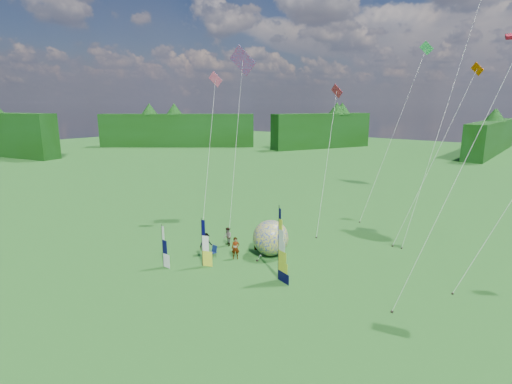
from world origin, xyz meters
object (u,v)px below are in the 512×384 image
Objects in this scene: feather_banner_main at (279,244)px; kite_whale at (447,97)px; spectator_a at (236,248)px; side_banner_far at (163,246)px; bol_inflatable at (271,238)px; spectator_c at (206,244)px; spectator_d at (255,240)px; camp_chair at (212,252)px; spectator_b at (228,237)px; side_banner_left at (202,243)px.

kite_whale is at bearing 91.61° from feather_banner_main.
side_banner_far is at bearing -164.72° from spectator_a.
side_banner_far is 7.91m from bol_inflatable.
feather_banner_main is 2.93× the size of spectator_a.
kite_whale reaches higher than side_banner_far.
spectator_c is at bearing -162.92° from feather_banner_main.
spectator_d is at bearing 51.76° from spectator_a.
spectator_d is (-0.04, 2.38, -0.02)m from spectator_a.
spectator_d is 3.62m from camp_chair.
feather_banner_main is 19.71m from kite_whale.
camp_chair is 22.94m from kite_whale.
kite_whale is at bearing 77.02° from spectator_b.
spectator_a is at bearing -138.70° from kite_whale.
side_banner_far is 7.29m from spectator_d.
spectator_c is at bearing 172.58° from camp_chair.
feather_banner_main is at bearing -6.83° from side_banner_left.
spectator_a is at bearing 38.11° from camp_chair.
camp_chair is (0.90, -0.23, -0.37)m from spectator_c.
spectator_a is 2.49m from spectator_c.
spectator_a is at bearing -124.69° from bol_inflatable.
spectator_b is 21.45m from kite_whale.
spectator_d is (0.91, 4.83, -0.89)m from side_banner_left.
bol_inflatable is at bearing 39.23° from side_banner_left.
side_banner_far is at bearing -162.10° from side_banner_left.
feather_banner_main reaches higher than side_banner_far.
side_banner_far reaches higher than camp_chair.
side_banner_far is at bearing -173.44° from spectator_c.
spectator_d is 0.07× the size of kite_whale.
feather_banner_main is 4.43m from bol_inflatable.
spectator_a is 1.03× the size of spectator_d.
spectator_d reaches higher than camp_chair.
kite_whale is at bearing -19.56° from spectator_c.
bol_inflatable is 3.95m from spectator_b.
side_banner_far reaches higher than spectator_b.
spectator_a is 0.99× the size of spectator_c.
kite_whale is (8.08, 13.48, 10.35)m from bol_inflatable.
feather_banner_main is 6.30m from camp_chair.
side_banner_left is at bearing -123.73° from spectator_c.
spectator_b is (-1.37, 4.09, -0.94)m from side_banner_left.
spectator_d is at bearing 162.86° from feather_banner_main.
spectator_b is at bearing 178.31° from feather_banner_main.
bol_inflatable is at bearing -138.15° from kite_whale.
side_banner_far is at bearing -69.55° from spectator_b.
spectator_d is (-4.53, 3.28, -1.61)m from feather_banner_main.
side_banner_far is 5.24m from spectator_a.
side_banner_left reaches higher than spectator_a.
side_banner_left is 3.69× the size of camp_chair.
spectator_d is (2.99, 6.61, -0.69)m from side_banner_far.
bol_inflatable is 18.82m from kite_whale.
feather_banner_main is at bearing -75.03° from spectator_c.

